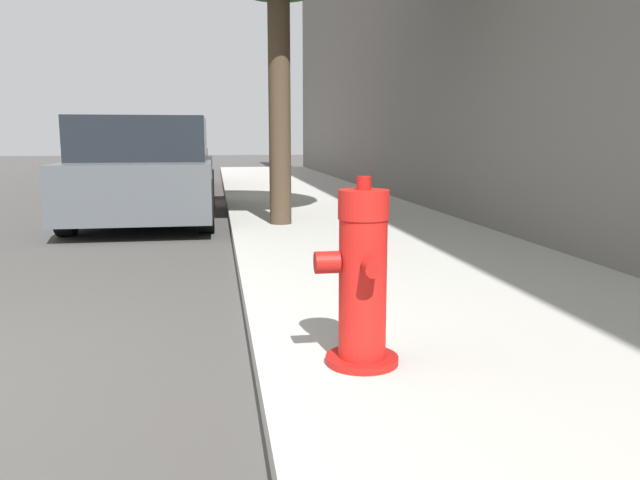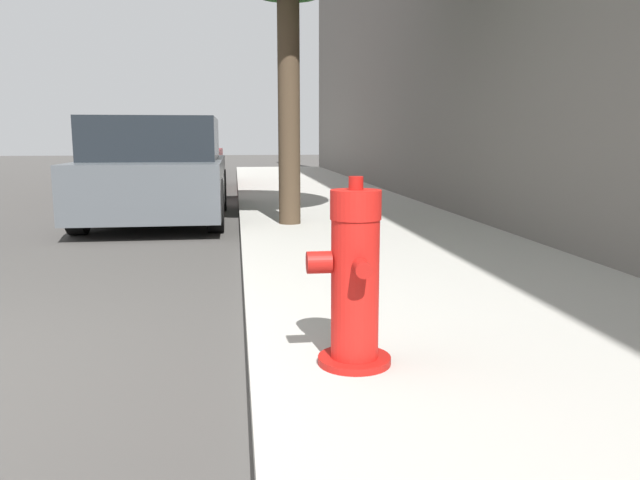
% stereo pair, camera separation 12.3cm
% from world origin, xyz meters
% --- Properties ---
extents(sidewalk_slab, '(3.01, 40.00, 0.12)m').
position_xyz_m(sidewalk_slab, '(3.43, 0.00, 0.06)').
color(sidewalk_slab, '#A8A59E').
rests_on(sidewalk_slab, ground_plane).
extents(fire_hydrant, '(0.40, 0.41, 0.89)m').
position_xyz_m(fire_hydrant, '(2.42, -0.09, 0.53)').
color(fire_hydrant, '#A91511').
rests_on(fire_hydrant, sidewalk_slab).
extents(parked_car_near, '(1.87, 3.81, 1.45)m').
position_xyz_m(parked_car_near, '(0.79, 6.19, 0.70)').
color(parked_car_near, '#4C5156').
rests_on(parked_car_near, ground_plane).
extents(parked_car_mid, '(1.78, 4.43, 1.38)m').
position_xyz_m(parked_car_mid, '(0.70, 11.43, 0.68)').
color(parked_car_mid, maroon).
rests_on(parked_car_mid, ground_plane).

